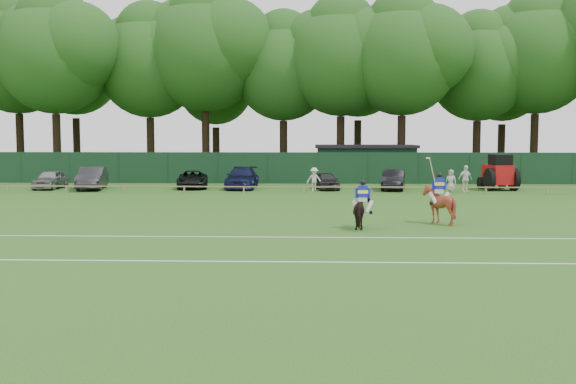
{
  "coord_description": "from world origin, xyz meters",
  "views": [
    {
      "loc": [
        1.59,
        -26.56,
        3.96
      ],
      "look_at": [
        0.5,
        3.0,
        1.4
      ],
      "focal_mm": 42.0,
      "sensor_mm": 36.0,
      "label": 1
    }
  ],
  "objects_px": {
    "suv_black": "(193,180)",
    "estate_black": "(393,180)",
    "sedan_grey": "(92,178)",
    "sedan_silver": "(51,179)",
    "utility_shed": "(365,163)",
    "horse_chestnut": "(439,204)",
    "horse_dark": "(363,212)",
    "tractor": "(498,173)",
    "sedan_navy": "(242,178)",
    "spectator_right": "(451,181)",
    "spectator_mid": "(465,179)",
    "hatch_grey": "(326,181)",
    "spectator_left": "(314,179)"
  },
  "relations": [
    {
      "from": "spectator_right",
      "to": "estate_black",
      "type": "bearing_deg",
      "value": -173.83
    },
    {
      "from": "sedan_silver",
      "to": "utility_shed",
      "type": "xyz_separation_m",
      "value": [
        23.34,
        8.75,
        0.85
      ]
    },
    {
      "from": "estate_black",
      "to": "utility_shed",
      "type": "distance_m",
      "value": 8.89
    },
    {
      "from": "sedan_grey",
      "to": "spectator_mid",
      "type": "distance_m",
      "value": 26.12
    },
    {
      "from": "horse_dark",
      "to": "spectator_left",
      "type": "bearing_deg",
      "value": -81.71
    },
    {
      "from": "spectator_mid",
      "to": "horse_dark",
      "type": "bearing_deg",
      "value": -138.66
    },
    {
      "from": "sedan_silver",
      "to": "estate_black",
      "type": "relative_size",
      "value": 0.93
    },
    {
      "from": "horse_dark",
      "to": "tractor",
      "type": "relative_size",
      "value": 0.53
    },
    {
      "from": "sedan_silver",
      "to": "sedan_navy",
      "type": "height_order",
      "value": "sedan_navy"
    },
    {
      "from": "suv_black",
      "to": "utility_shed",
      "type": "xyz_separation_m",
      "value": [
        13.16,
        7.97,
        0.9
      ]
    },
    {
      "from": "hatch_grey",
      "to": "utility_shed",
      "type": "height_order",
      "value": "utility_shed"
    },
    {
      "from": "horse_dark",
      "to": "spectator_mid",
      "type": "height_order",
      "value": "spectator_mid"
    },
    {
      "from": "horse_dark",
      "to": "estate_black",
      "type": "xyz_separation_m",
      "value": [
        3.62,
        19.8,
        -0.01
      ]
    },
    {
      "from": "suv_black",
      "to": "spectator_right",
      "type": "relative_size",
      "value": 3.04
    },
    {
      "from": "suv_black",
      "to": "estate_black",
      "type": "bearing_deg",
      "value": -11.15
    },
    {
      "from": "sedan_grey",
      "to": "horse_chestnut",
      "type": "bearing_deg",
      "value": -49.47
    },
    {
      "from": "spectator_right",
      "to": "tractor",
      "type": "height_order",
      "value": "tractor"
    },
    {
      "from": "sedan_silver",
      "to": "spectator_mid",
      "type": "bearing_deg",
      "value": -5.11
    },
    {
      "from": "horse_chestnut",
      "to": "utility_shed",
      "type": "height_order",
      "value": "utility_shed"
    },
    {
      "from": "spectator_right",
      "to": "horse_dark",
      "type": "bearing_deg",
      "value": -87.56
    },
    {
      "from": "sedan_navy",
      "to": "spectator_right",
      "type": "distance_m",
      "value": 14.78
    },
    {
      "from": "sedan_navy",
      "to": "utility_shed",
      "type": "distance_m",
      "value": 12.46
    },
    {
      "from": "horse_dark",
      "to": "spectator_left",
      "type": "distance_m",
      "value": 18.97
    },
    {
      "from": "sedan_silver",
      "to": "spectator_mid",
      "type": "relative_size",
      "value": 2.18
    },
    {
      "from": "spectator_mid",
      "to": "spectator_left",
      "type": "bearing_deg",
      "value": 149.12
    },
    {
      "from": "horse_chestnut",
      "to": "tractor",
      "type": "bearing_deg",
      "value": -105.93
    },
    {
      "from": "spectator_right",
      "to": "tractor",
      "type": "xyz_separation_m",
      "value": [
        3.6,
        1.33,
        0.43
      ]
    },
    {
      "from": "suv_black",
      "to": "estate_black",
      "type": "relative_size",
      "value": 1.06
    },
    {
      "from": "spectator_mid",
      "to": "spectator_right",
      "type": "xyz_separation_m",
      "value": [
        -0.76,
        0.98,
        -0.17
      ]
    },
    {
      "from": "suv_black",
      "to": "spectator_left",
      "type": "xyz_separation_m",
      "value": [
        8.85,
        -1.72,
        0.17
      ]
    },
    {
      "from": "sedan_silver",
      "to": "sedan_navy",
      "type": "xyz_separation_m",
      "value": [
        13.8,
        0.78,
        0.07
      ]
    },
    {
      "from": "suv_black",
      "to": "horse_chestnut",
      "type": "bearing_deg",
      "value": -60.88
    },
    {
      "from": "spectator_right",
      "to": "tractor",
      "type": "bearing_deg",
      "value": 44.52
    },
    {
      "from": "hatch_grey",
      "to": "utility_shed",
      "type": "relative_size",
      "value": 0.43
    },
    {
      "from": "horse_chestnut",
      "to": "hatch_grey",
      "type": "distance_m",
      "value": 18.79
    },
    {
      "from": "estate_black",
      "to": "sedan_navy",
      "type": "bearing_deg",
      "value": -174.88
    },
    {
      "from": "horse_dark",
      "to": "horse_chestnut",
      "type": "xyz_separation_m",
      "value": [
        3.47,
        1.72,
        0.13
      ]
    },
    {
      "from": "suv_black",
      "to": "sedan_grey",
      "type": "bearing_deg",
      "value": -178.82
    },
    {
      "from": "estate_black",
      "to": "spectator_right",
      "type": "bearing_deg",
      "value": -8.85
    },
    {
      "from": "hatch_grey",
      "to": "spectator_mid",
      "type": "xyz_separation_m",
      "value": [
        9.3,
        -2.35,
        0.31
      ]
    },
    {
      "from": "sedan_silver",
      "to": "hatch_grey",
      "type": "relative_size",
      "value": 1.11
    },
    {
      "from": "spectator_left",
      "to": "tractor",
      "type": "bearing_deg",
      "value": -1.13
    },
    {
      "from": "spectator_right",
      "to": "utility_shed",
      "type": "distance_m",
      "value": 11.25
    },
    {
      "from": "tractor",
      "to": "horse_dark",
      "type": "bearing_deg",
      "value": -126.88
    },
    {
      "from": "sedan_navy",
      "to": "estate_black",
      "type": "height_order",
      "value": "sedan_navy"
    },
    {
      "from": "horse_dark",
      "to": "spectator_right",
      "type": "height_order",
      "value": "spectator_right"
    },
    {
      "from": "tractor",
      "to": "estate_black",
      "type": "bearing_deg",
      "value": 172.79
    },
    {
      "from": "sedan_silver",
      "to": "hatch_grey",
      "type": "height_order",
      "value": "sedan_silver"
    },
    {
      "from": "sedan_silver",
      "to": "spectator_right",
      "type": "relative_size",
      "value": 2.67
    },
    {
      "from": "sedan_navy",
      "to": "spectator_mid",
      "type": "distance_m",
      "value": 15.7
    }
  ]
}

